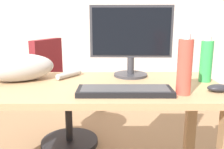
{
  "coord_description": "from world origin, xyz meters",
  "views": [
    {
      "loc": [
        0.16,
        -1.24,
        1.06
      ],
      "look_at": [
        0.16,
        -0.03,
        0.78
      ],
      "focal_mm": 39.21,
      "sensor_mm": 36.0,
      "label": 1
    }
  ],
  "objects": [
    {
      "name": "keyboard",
      "position": [
        0.21,
        -0.16,
        0.73
      ],
      "size": [
        0.44,
        0.15,
        0.03
      ],
      "color": "black",
      "rests_on": "desk"
    },
    {
      "name": "spray_bottle",
      "position": [
        0.48,
        -0.17,
        0.85
      ],
      "size": [
        0.07,
        0.07,
        0.28
      ],
      "color": "#D84C3D",
      "rests_on": "desk"
    },
    {
      "name": "cat",
      "position": [
        -0.37,
        0.06,
        0.8
      ],
      "size": [
        0.56,
        0.32,
        0.2
      ],
      "color": "#B2ADA8",
      "rests_on": "desk"
    },
    {
      "name": "desk",
      "position": [
        0.0,
        0.0,
        0.61
      ],
      "size": [
        1.46,
        0.61,
        0.72
      ],
      "color": "tan",
      "rests_on": "ground_plane"
    },
    {
      "name": "monitor",
      "position": [
        0.27,
        0.19,
        0.95
      ],
      "size": [
        0.48,
        0.2,
        0.42
      ],
      "color": "#333338",
      "rests_on": "desk"
    },
    {
      "name": "office_chair",
      "position": [
        -0.26,
        0.71,
        0.38
      ],
      "size": [
        0.51,
        0.49,
        0.9
      ],
      "color": "black",
      "rests_on": "ground_plane"
    },
    {
      "name": "water_bottle",
      "position": [
        0.67,
        0.07,
        0.84
      ],
      "size": [
        0.07,
        0.07,
        0.25
      ],
      "color": "green",
      "rests_on": "desk"
    },
    {
      "name": "computer_mouse",
      "position": [
        0.66,
        -0.13,
        0.74
      ],
      "size": [
        0.11,
        0.06,
        0.04
      ],
      "primitive_type": "ellipsoid",
      "color": "#232328",
      "rests_on": "desk"
    }
  ]
}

